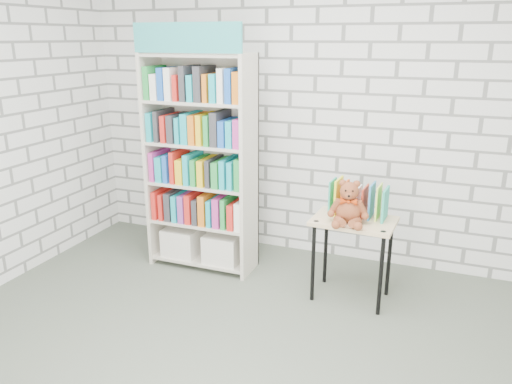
% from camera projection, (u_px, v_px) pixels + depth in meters
% --- Properties ---
extents(ground, '(4.50, 4.50, 0.00)m').
position_uv_depth(ground, '(225.00, 371.00, 3.15)').
color(ground, '#4E5548').
rests_on(ground, ground).
extents(room_shell, '(4.52, 4.02, 2.81)m').
position_uv_depth(room_shell, '(219.00, 84.00, 2.62)').
color(room_shell, silver).
rests_on(room_shell, ground).
extents(bookshelf, '(0.95, 0.37, 2.13)m').
position_uv_depth(bookshelf, '(201.00, 162.00, 4.35)').
color(bookshelf, beige).
rests_on(bookshelf, ground).
extents(display_table, '(0.65, 0.47, 0.67)m').
position_uv_depth(display_table, '(353.00, 231.00, 3.88)').
color(display_table, '#DFB886').
rests_on(display_table, ground).
extents(table_books, '(0.45, 0.22, 0.26)m').
position_uv_depth(table_books, '(358.00, 200.00, 3.90)').
color(table_books, teal).
rests_on(table_books, display_table).
extents(teddy_bear, '(0.31, 0.29, 0.33)m').
position_uv_depth(teddy_bear, '(348.00, 206.00, 3.74)').
color(teddy_bear, brown).
rests_on(teddy_bear, display_table).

